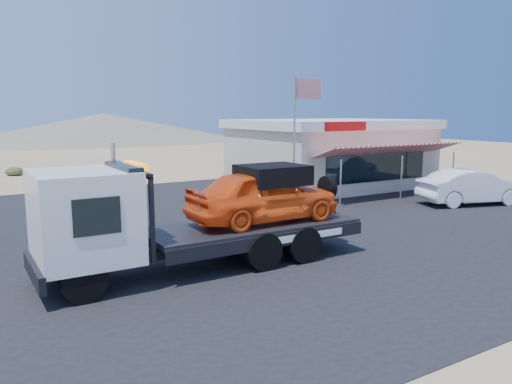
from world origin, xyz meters
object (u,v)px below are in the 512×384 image
(tow_truck, at_px, (199,210))
(flagpole, at_px, (298,125))
(white_sedan, at_px, (472,187))
(jerky_store, at_px, (329,152))

(tow_truck, xyz_separation_m, flagpole, (7.90, 6.15, 2.11))
(tow_truck, distance_m, flagpole, 10.23)
(flagpole, bearing_deg, white_sedan, -28.65)
(tow_truck, xyz_separation_m, jerky_store, (13.46, 10.63, 0.34))
(jerky_store, distance_m, flagpole, 7.36)
(white_sedan, distance_m, jerky_store, 8.72)
(tow_truck, bearing_deg, jerky_store, 38.28)
(tow_truck, relative_size, jerky_store, 0.88)
(white_sedan, height_order, flagpole, flagpole)
(tow_truck, relative_size, white_sedan, 1.82)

